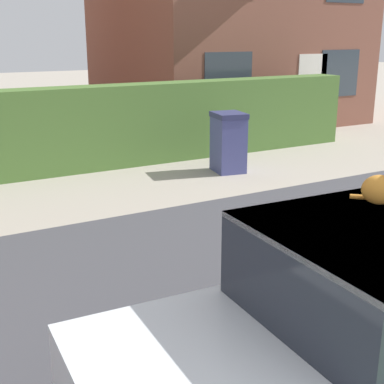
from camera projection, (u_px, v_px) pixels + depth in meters
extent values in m
cube|color=#424247|center=(179.00, 336.00, 4.83)|extent=(28.00, 6.68, 0.01)
cube|color=#4C7233|center=(64.00, 131.00, 10.35)|extent=(13.67, 0.67, 1.65)
cylinder|color=black|center=(176.00, 366.00, 3.82)|extent=(0.67, 0.23, 0.66)
cube|color=red|center=(322.00, 291.00, 4.44)|extent=(4.25, 0.22, 0.07)
ellipsoid|color=orange|center=(379.00, 190.00, 3.48)|extent=(0.28, 0.27, 0.20)
cylinder|color=orange|center=(364.00, 197.00, 3.60)|extent=(0.16, 0.15, 0.03)
cube|color=brown|center=(225.00, 29.00, 16.53)|extent=(6.85, 6.23, 5.52)
cube|color=white|center=(311.00, 93.00, 14.81)|extent=(1.00, 0.02, 2.10)
cube|color=#333D47|center=(229.00, 79.00, 13.37)|extent=(1.40, 0.02, 1.30)
cube|color=#333D47|center=(340.00, 73.00, 15.15)|extent=(1.40, 0.02, 1.30)
cube|color=#474C8C|center=(228.00, 145.00, 10.47)|extent=(0.64, 0.72, 1.07)
cube|color=navy|center=(229.00, 115.00, 10.31)|extent=(0.67, 0.76, 0.10)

